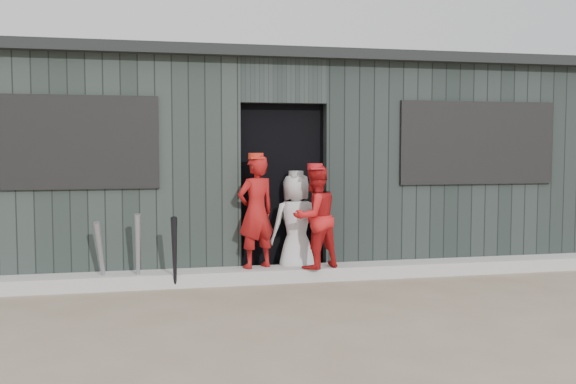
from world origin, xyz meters
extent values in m
plane|color=#71604E|center=(0.00, 0.00, 0.00)|extent=(80.00, 80.00, 0.00)
cube|color=#A0A09B|center=(0.00, 1.82, 0.07)|extent=(8.00, 0.36, 0.15)
cone|color=gray|center=(-2.01, 1.72, 0.37)|extent=(0.14, 0.30, 0.74)
cone|color=gray|center=(-1.64, 1.69, 0.41)|extent=(0.08, 0.23, 0.81)
cone|color=black|center=(-1.26, 1.56, 0.39)|extent=(0.08, 0.28, 0.79)
imported|color=maroon|center=(-0.35, 1.87, 0.78)|extent=(0.54, 0.46, 1.26)
imported|color=red|center=(0.29, 1.70, 0.72)|extent=(0.68, 0.62, 1.14)
imported|color=#B8B8B8|center=(0.14, 2.02, 0.60)|extent=(0.64, 0.48, 1.20)
cube|color=black|center=(0.00, 3.50, 1.20)|extent=(7.60, 2.70, 2.20)
cube|color=#2A322E|center=(-2.25, 2.10, 1.25)|extent=(3.50, 0.20, 2.50)
cube|color=#252C2A|center=(2.25, 2.10, 1.25)|extent=(3.50, 0.20, 2.50)
cube|color=#29302F|center=(0.00, 2.10, 2.25)|extent=(1.00, 0.20, 0.50)
cube|color=#29312E|center=(3.90, 3.50, 1.25)|extent=(0.20, 3.00, 2.50)
cube|color=#2B3330|center=(0.00, 4.90, 1.25)|extent=(8.00, 0.20, 2.50)
cube|color=black|center=(0.00, 3.50, 2.56)|extent=(8.30, 3.30, 0.12)
cube|color=black|center=(-2.40, 1.98, 1.55)|extent=(2.00, 0.04, 1.00)
cube|color=black|center=(2.40, 1.98, 1.55)|extent=(2.00, 0.04, 1.00)
cube|color=black|center=(-0.22, 2.70, 1.35)|extent=(0.23, 0.23, 0.94)
cube|color=black|center=(0.08, 2.67, 1.30)|extent=(0.23, 0.19, 0.87)
camera|label=1|loc=(-1.50, -5.15, 1.50)|focal=40.00mm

